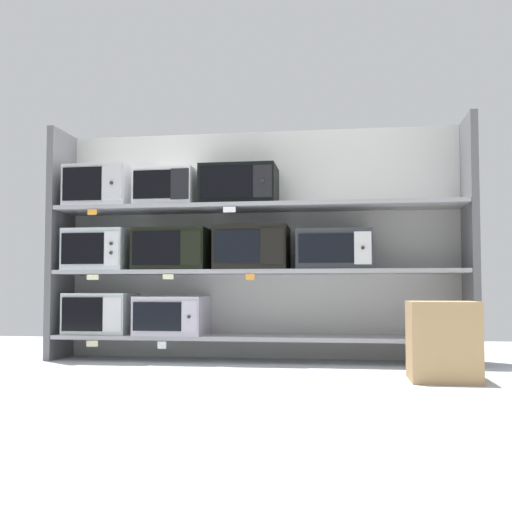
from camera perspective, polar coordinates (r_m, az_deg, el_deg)
ground at (r=3.52m, az=-2.32°, el=-11.63°), size 6.93×6.00×0.02m
back_panel at (r=4.70m, az=0.38°, el=1.09°), size 3.13×0.04×1.71m
upright_left at (r=4.92m, az=-17.50°, el=1.05°), size 0.05×0.40×1.71m
upright_right at (r=4.52m, az=19.09°, el=1.43°), size 0.05×0.40×1.71m
shelf_0 at (r=4.48m, az=0.00°, el=-7.48°), size 2.93×0.40×0.03m
microwave_0 at (r=4.78m, az=-14.07°, el=-5.13°), size 0.47×0.37×0.30m
microwave_1 at (r=4.60m, az=-7.70°, el=-5.42°), size 0.49×0.43×0.28m
price_tag_0 at (r=4.59m, az=-14.81°, el=-7.79°), size 0.09×0.00×0.04m
price_tag_1 at (r=4.42m, az=-8.64°, el=-8.09°), size 0.06×0.00×0.05m
shelf_1 at (r=4.47m, az=0.00°, el=-1.47°), size 2.93×0.40×0.03m
microwave_2 at (r=4.78m, az=-14.09°, el=0.51°), size 0.46×0.43×0.30m
microwave_3 at (r=4.60m, az=-7.62°, el=0.59°), size 0.53×0.40×0.30m
microwave_4 at (r=4.48m, az=-0.33°, el=0.73°), size 0.52×0.42×0.31m
microwave_5 at (r=4.43m, az=7.20°, el=0.57°), size 0.52×0.39×0.28m
price_tag_2 at (r=4.58m, az=-14.77°, el=-1.89°), size 0.09×0.00×0.04m
price_tag_3 at (r=4.39m, az=-8.07°, el=-1.90°), size 0.08×0.00×0.04m
price_tag_4 at (r=4.27m, az=-0.54°, el=-1.94°), size 0.06×0.00×0.04m
shelf_2 at (r=4.51m, az=0.00°, el=4.50°), size 2.93×0.40×0.03m
microwave_6 at (r=4.83m, az=-13.92°, el=6.07°), size 0.47×0.43×0.30m
microwave_7 at (r=4.67m, az=-8.13°, el=6.16°), size 0.43×0.38×0.27m
microwave_8 at (r=4.55m, az=-1.55°, el=6.44°), size 0.55×0.38×0.28m
price_tag_5 at (r=4.62m, az=-14.80°, el=3.93°), size 0.07×0.00×0.04m
price_tag_6 at (r=4.33m, az=-2.46°, el=4.29°), size 0.09×0.00×0.04m
shipping_carton at (r=3.69m, az=16.75°, el=-7.47°), size 0.37×0.37×0.45m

